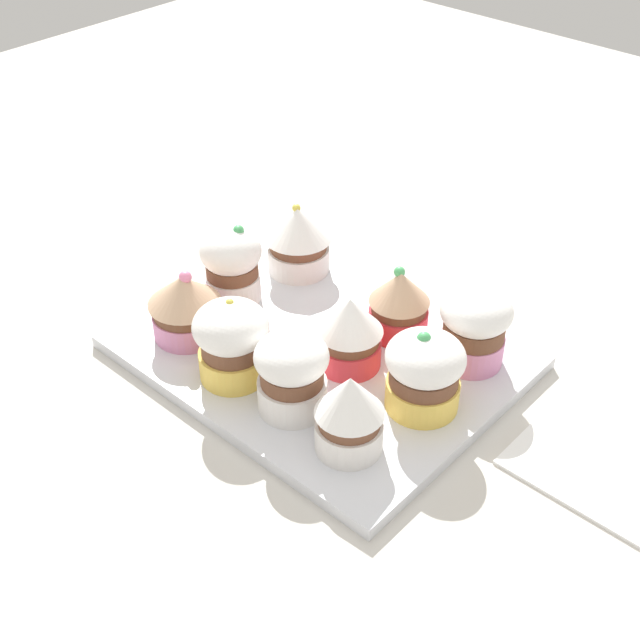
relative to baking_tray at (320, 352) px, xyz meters
The scene contains 13 objects.
ground_plane 2.10cm from the baking_tray, ahead, with size 180.00×180.00×3.00cm, color beige.
baking_tray is the anchor object (origin of this frame).
cupcake_0 13.98cm from the baking_tray, 145.82° to the right, with size 6.17×6.17×7.18cm.
cupcake_1 8.35cm from the baking_tray, 120.39° to the right, with size 5.50×5.50×6.79cm.
cupcake_2 13.36cm from the baking_tray, 37.98° to the right, with size 6.83×6.83×7.16cm.
cupcake_3 12.02cm from the baking_tray, behind, with size 6.49×6.49×7.36cm.
cupcake_4 5.32cm from the baking_tray, behind, with size 5.79×5.79×6.88cm.
cupcake_5 12.06cm from the baking_tray, ahead, with size 5.83×5.83×7.82cm.
cupcake_6 13.24cm from the baking_tray, 142.44° to the left, with size 5.42×5.42×7.09cm.
cupcake_7 9.15cm from the baking_tray, 116.11° to the left, with size 6.02×6.02×7.13cm.
cupcake_8 9.39cm from the baking_tray, 69.64° to the left, with size 6.42×6.42×7.54cm.
cupcake_9 12.76cm from the baking_tray, 33.31° to the left, with size 6.61×6.61×6.69cm.
napkin 25.92cm from the baking_tray, 168.44° to the right, with size 13.31×11.49×0.60cm, color white.
Camera 1 is at (-39.88, 43.91, 49.46)cm, focal length 48.04 mm.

